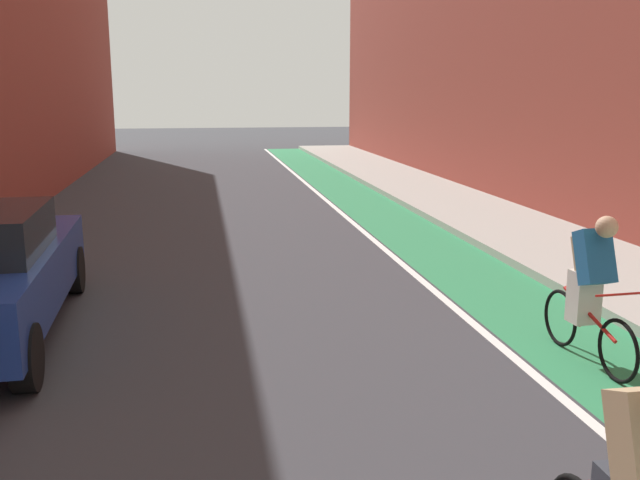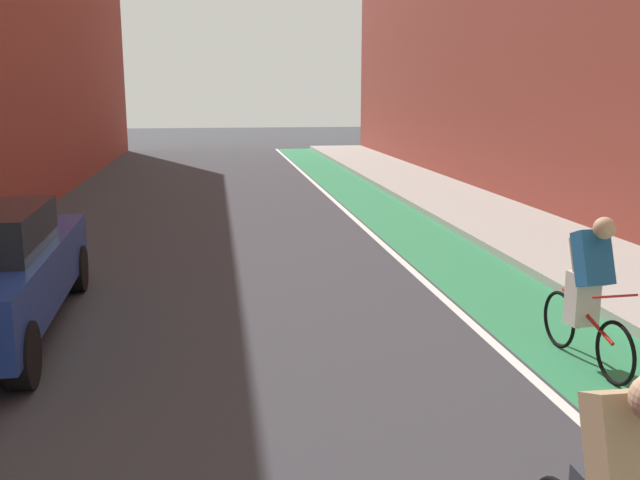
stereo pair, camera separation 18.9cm
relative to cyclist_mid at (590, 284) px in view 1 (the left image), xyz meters
The scene contains 5 objects.
ground_plane 7.65m from the cyclist_mid, 115.69° to the left, with size 88.16×88.16×0.00m, color #38383D.
bike_lane_paint 8.90m from the cyclist_mid, 88.61° to the left, with size 1.60×40.07×0.00m, color #2D8451.
lane_divider_stripe 8.92m from the cyclist_mid, 94.42° to the left, with size 0.12×40.07×0.00m, color white.
sidewalk_right 9.19m from the cyclist_mid, 75.31° to the left, with size 2.61×40.07×0.14m, color #A8A59E.
cyclist_mid is the anchor object (origin of this frame).
Camera 1 is at (-0.65, 2.74, 2.80)m, focal length 39.45 mm.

